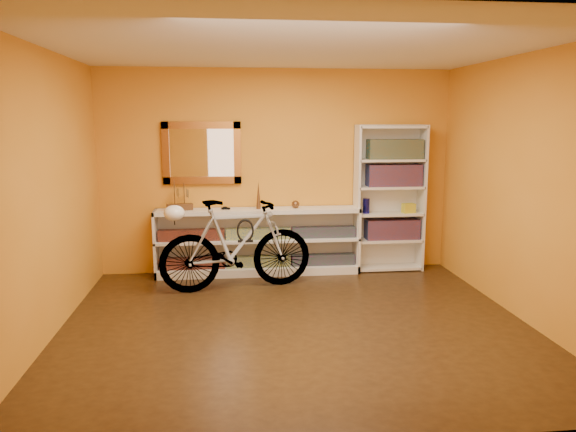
{
  "coord_description": "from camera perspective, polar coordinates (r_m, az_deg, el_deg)",
  "views": [
    {
      "loc": [
        -0.63,
        -4.98,
        1.97
      ],
      "look_at": [
        0.0,
        0.7,
        0.95
      ],
      "focal_mm": 33.96,
      "sensor_mm": 36.0,
      "label": 1
    }
  ],
  "objects": [
    {
      "name": "book_row_c",
      "position": [
        7.15,
        11.11,
        6.89
      ],
      "size": [
        0.7,
        0.22,
        0.25
      ],
      "primitive_type": "cube",
      "color": "#174C53",
      "rests_on": "bookcase"
    },
    {
      "name": "helmet",
      "position": [
        6.18,
        -11.83,
        0.31
      ],
      "size": [
        0.23,
        0.22,
        0.18
      ],
      "primitive_type": "ellipsoid",
      "color": "white",
      "rests_on": "bicycle"
    },
    {
      "name": "back_wall",
      "position": [
        7.04,
        -1.18,
        4.66
      ],
      "size": [
        4.5,
        0.01,
        2.6
      ],
      "primitive_type": "cube",
      "color": "orange",
      "rests_on": "ground"
    },
    {
      "name": "bicycle",
      "position": [
        6.34,
        -5.42,
        -3.01
      ],
      "size": [
        0.77,
        1.87,
        1.07
      ],
      "primitive_type": "imported",
      "rotation": [
        0.0,
        0.0,
        1.74
      ],
      "color": "silver",
      "rests_on": "floor"
    },
    {
      "name": "model_ship",
      "position": [
        6.88,
        -11.3,
        2.14
      ],
      "size": [
        0.34,
        0.19,
        0.38
      ],
      "primitive_type": null,
      "rotation": [
        0.0,
        0.0,
        0.23
      ],
      "color": "#432812",
      "rests_on": "console_unit"
    },
    {
      "name": "travel_mug",
      "position": [
        7.11,
        8.19,
        1.06
      ],
      "size": [
        0.09,
        0.09,
        0.2
      ],
      "primitive_type": "cylinder",
      "color": "navy",
      "rests_on": "bookcase"
    },
    {
      "name": "bookcase",
      "position": [
        7.2,
        10.56,
        1.8
      ],
      "size": [
        0.9,
        0.3,
        1.9
      ],
      "primitive_type": null,
      "color": "silver",
      "rests_on": "floor"
    },
    {
      "name": "floor",
      "position": [
        5.39,
        0.84,
        -11.36
      ],
      "size": [
        4.5,
        4.0,
        0.01
      ],
      "primitive_type": "cube",
      "color": "black",
      "rests_on": "ground"
    },
    {
      "name": "book_row_a",
      "position": [
        7.28,
        10.84,
        -1.35
      ],
      "size": [
        0.7,
        0.22,
        0.26
      ],
      "primitive_type": "cube",
      "color": "maroon",
      "rests_on": "bookcase"
    },
    {
      "name": "cd_row_lower",
      "position": [
        7.02,
        -3.1,
        -4.76
      ],
      "size": [
        2.5,
        0.13,
        0.14
      ],
      "primitive_type": "cube",
      "color": "black",
      "rests_on": "console_unit"
    },
    {
      "name": "right_wall",
      "position": [
        5.79,
        23.62,
        2.63
      ],
      "size": [
        0.01,
        4.0,
        2.6
      ],
      "primitive_type": "cube",
      "color": "orange",
      "rests_on": "ground"
    },
    {
      "name": "cd_row_upper",
      "position": [
        6.93,
        -3.13,
        -1.84
      ],
      "size": [
        2.5,
        0.13,
        0.14
      ],
      "primitive_type": "cube",
      "color": "navy",
      "rests_on": "console_unit"
    },
    {
      "name": "toy_car",
      "position": [
        6.88,
        -6.53,
        0.7
      ],
      "size": [
        0.0,
        0.0,
        0.0
      ],
      "primitive_type": "imported",
      "rotation": [
        0.0,
        0.0,
        1.53
      ],
      "color": "black",
      "rests_on": "console_unit"
    },
    {
      "name": "left_wall",
      "position": [
        5.28,
        -24.22,
        1.94
      ],
      "size": [
        0.01,
        4.0,
        2.6
      ],
      "primitive_type": "cube",
      "color": "orange",
      "rests_on": "ground"
    },
    {
      "name": "console_unit",
      "position": [
        6.98,
        -3.13,
        -2.69
      ],
      "size": [
        2.6,
        0.35,
        0.85
      ],
      "primitive_type": null,
      "color": "silver",
      "rests_on": "floor"
    },
    {
      "name": "gilt_mirror",
      "position": [
        6.96,
        -9.01,
        6.54
      ],
      "size": [
        0.98,
        0.06,
        0.78
      ],
      "primitive_type": "cube",
      "color": "brown",
      "rests_on": "back_wall"
    },
    {
      "name": "book_row_b",
      "position": [
        7.18,
        11.02,
        4.22
      ],
      "size": [
        0.7,
        0.22,
        0.28
      ],
      "primitive_type": "cube",
      "color": "maroon",
      "rests_on": "bookcase"
    },
    {
      "name": "wall_socket",
      "position": [
        7.33,
        5.9,
        -3.5
      ],
      "size": [
        0.09,
        0.02,
        0.09
      ],
      "primitive_type": "cube",
      "color": "silver",
      "rests_on": "back_wall"
    },
    {
      "name": "decorative_orb",
      "position": [
        6.93,
        0.79,
        1.23
      ],
      "size": [
        0.1,
        0.1,
        0.1
      ],
      "primitive_type": "sphere",
      "color": "brown",
      "rests_on": "console_unit"
    },
    {
      "name": "ceiling",
      "position": [
        5.06,
        0.92,
        17.34
      ],
      "size": [
        4.5,
        4.0,
        0.01
      ],
      "primitive_type": "cube",
      "color": "silver",
      "rests_on": "ground"
    },
    {
      "name": "u_lock",
      "position": [
        6.33,
        -4.5,
        -1.54
      ],
      "size": [
        0.2,
        0.02,
        0.2
      ],
      "primitive_type": "torus",
      "rotation": [
        1.57,
        0.0,
        0.0
      ],
      "color": "black",
      "rests_on": "bicycle"
    },
    {
      "name": "red_tin",
      "position": [
        7.11,
        9.09,
        6.58
      ],
      "size": [
        0.13,
        0.13,
        0.16
      ],
      "primitive_type": "cube",
      "rotation": [
        0.0,
        0.0,
        0.04
      ],
      "color": "maroon",
      "rests_on": "bookcase"
    },
    {
      "name": "bronze_ornament",
      "position": [
        6.87,
        -3.11,
        2.2
      ],
      "size": [
        0.06,
        0.06,
        0.35
      ],
      "primitive_type": "cone",
      "color": "brown",
      "rests_on": "console_unit"
    },
    {
      "name": "yellow_bag",
      "position": [
        7.26,
        12.51,
        0.81
      ],
      "size": [
        0.17,
        0.13,
        0.12
      ],
      "primitive_type": "cube",
      "rotation": [
        0.0,
        0.0,
        0.17
      ],
      "color": "gold",
      "rests_on": "bookcase"
    }
  ]
}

